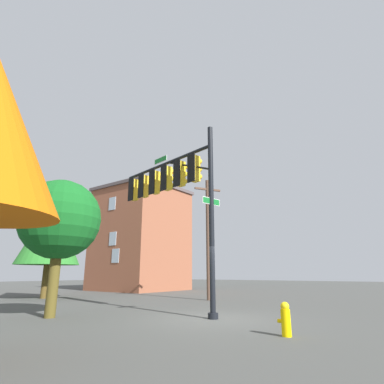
{
  "coord_description": "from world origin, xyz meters",
  "views": [
    {
      "loc": [
        -6.17,
        9.77,
        1.54
      ],
      "look_at": [
        0.57,
        0.47,
        4.57
      ],
      "focal_mm": 28.9,
      "sensor_mm": 36.0,
      "label": 1
    }
  ],
  "objects_px": {
    "utility_pole": "(208,235)",
    "tree_mid": "(51,231)",
    "tree_near": "(60,220)",
    "signal_pole_assembly": "(170,186)",
    "brick_building": "(141,238)",
    "fire_hydrant": "(286,319)"
  },
  "relations": [
    {
      "from": "tree_near",
      "to": "utility_pole",
      "type": "bearing_deg",
      "value": -93.31
    },
    {
      "from": "tree_mid",
      "to": "fire_hydrant",
      "type": "bearing_deg",
      "value": 170.11
    },
    {
      "from": "signal_pole_assembly",
      "to": "tree_near",
      "type": "distance_m",
      "value": 4.78
    },
    {
      "from": "tree_mid",
      "to": "brick_building",
      "type": "xyz_separation_m",
      "value": [
        2.26,
        -10.62,
        0.62
      ]
    },
    {
      "from": "signal_pole_assembly",
      "to": "tree_mid",
      "type": "xyz_separation_m",
      "value": [
        11.01,
        -0.83,
        -1.09
      ]
    },
    {
      "from": "tree_near",
      "to": "tree_mid",
      "type": "height_order",
      "value": "tree_mid"
    },
    {
      "from": "signal_pole_assembly",
      "to": "brick_building",
      "type": "height_order",
      "value": "brick_building"
    },
    {
      "from": "utility_pole",
      "to": "brick_building",
      "type": "xyz_separation_m",
      "value": [
        11.47,
        -5.56,
        1.04
      ]
    },
    {
      "from": "signal_pole_assembly",
      "to": "fire_hydrant",
      "type": "height_order",
      "value": "signal_pole_assembly"
    },
    {
      "from": "utility_pole",
      "to": "tree_near",
      "type": "height_order",
      "value": "utility_pole"
    },
    {
      "from": "tree_near",
      "to": "tree_mid",
      "type": "xyz_separation_m",
      "value": [
        8.65,
        -4.56,
        0.73
      ]
    },
    {
      "from": "signal_pole_assembly",
      "to": "brick_building",
      "type": "relative_size",
      "value": 0.75
    },
    {
      "from": "utility_pole",
      "to": "tree_near",
      "type": "distance_m",
      "value": 9.65
    },
    {
      "from": "signal_pole_assembly",
      "to": "tree_near",
      "type": "bearing_deg",
      "value": 57.62
    },
    {
      "from": "signal_pole_assembly",
      "to": "tree_mid",
      "type": "bearing_deg",
      "value": -4.33
    },
    {
      "from": "tree_near",
      "to": "signal_pole_assembly",
      "type": "bearing_deg",
      "value": -122.38
    },
    {
      "from": "tree_mid",
      "to": "tree_near",
      "type": "bearing_deg",
      "value": 152.18
    },
    {
      "from": "brick_building",
      "to": "utility_pole",
      "type": "bearing_deg",
      "value": 154.15
    },
    {
      "from": "utility_pole",
      "to": "tree_mid",
      "type": "distance_m",
      "value": 10.52
    },
    {
      "from": "utility_pole",
      "to": "brick_building",
      "type": "relative_size",
      "value": 0.76
    },
    {
      "from": "tree_mid",
      "to": "utility_pole",
      "type": "bearing_deg",
      "value": -151.17
    },
    {
      "from": "utility_pole",
      "to": "fire_hydrant",
      "type": "xyz_separation_m",
      "value": [
        -7.47,
        7.98,
        -3.44
      ]
    }
  ]
}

